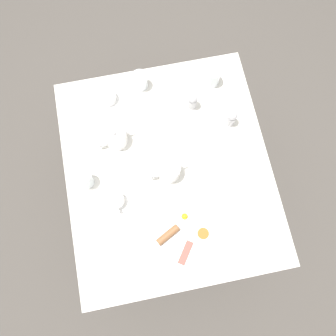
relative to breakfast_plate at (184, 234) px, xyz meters
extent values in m
plane|color=#4C4742|center=(0.01, -0.30, -0.76)|extent=(8.00, 8.00, 0.00)
cube|color=silver|center=(0.01, -0.30, -0.02)|extent=(0.93, 1.05, 0.03)
cylinder|color=brown|center=(-0.40, -0.78, -0.40)|extent=(0.04, 0.04, 0.72)
cylinder|color=brown|center=(0.43, -0.78, -0.40)|extent=(0.04, 0.04, 0.72)
cylinder|color=brown|center=(-0.40, 0.18, -0.40)|extent=(0.04, 0.04, 0.72)
cylinder|color=brown|center=(0.43, 0.18, -0.40)|extent=(0.04, 0.04, 0.72)
cylinder|color=white|center=(-0.01, 0.00, 0.00)|extent=(0.29, 0.29, 0.01)
cylinder|color=white|center=(-0.02, -0.07, 0.01)|extent=(0.07, 0.07, 0.00)
sphere|color=yellow|center=(-0.02, -0.07, 0.02)|extent=(0.03, 0.03, 0.03)
cylinder|color=brown|center=(0.07, -0.01, 0.02)|extent=(0.11, 0.08, 0.03)
cube|color=#B74C42|center=(0.01, 0.08, 0.01)|extent=(0.08, 0.10, 0.01)
cylinder|color=#D16023|center=(-0.08, 0.01, 0.01)|extent=(0.05, 0.05, 0.01)
cylinder|color=white|center=(0.01, -0.28, 0.04)|extent=(0.10, 0.10, 0.09)
cylinder|color=white|center=(0.01, -0.28, 0.08)|extent=(0.07, 0.07, 0.01)
sphere|color=white|center=(0.01, -0.28, 0.10)|extent=(0.02, 0.02, 0.02)
cone|color=white|center=(-0.05, -0.29, 0.04)|extent=(0.05, 0.03, 0.04)
torus|color=white|center=(0.06, -0.27, 0.04)|extent=(0.07, 0.02, 0.07)
cylinder|color=white|center=(0.22, -0.48, 0.04)|extent=(0.10, 0.10, 0.09)
cylinder|color=white|center=(0.22, -0.48, 0.08)|extent=(0.07, 0.07, 0.01)
sphere|color=white|center=(0.22, -0.48, 0.10)|extent=(0.02, 0.02, 0.02)
cone|color=white|center=(0.15, -0.50, 0.04)|extent=(0.05, 0.03, 0.04)
torus|color=white|center=(0.27, -0.47, 0.04)|extent=(0.07, 0.03, 0.07)
cylinder|color=white|center=(0.27, -0.20, -0.01)|extent=(0.16, 0.16, 0.01)
cylinder|color=white|center=(0.27, -0.20, 0.02)|extent=(0.08, 0.08, 0.05)
cylinder|color=olive|center=(0.27, -0.20, 0.02)|extent=(0.07, 0.07, 0.04)
torus|color=white|center=(0.26, -0.16, 0.02)|extent=(0.01, 0.04, 0.04)
cylinder|color=white|center=(0.22, -0.69, -0.01)|extent=(0.16, 0.16, 0.01)
cylinder|color=white|center=(0.22, -0.69, 0.02)|extent=(0.08, 0.08, 0.05)
cylinder|color=olive|center=(0.22, -0.69, 0.02)|extent=(0.07, 0.07, 0.04)
torus|color=white|center=(0.21, -0.74, 0.02)|extent=(0.02, 0.04, 0.04)
cylinder|color=white|center=(0.38, -0.31, 0.04)|extent=(0.07, 0.07, 0.10)
cylinder|color=white|center=(-0.28, -0.69, 0.04)|extent=(0.07, 0.07, 0.09)
cylinder|color=white|center=(0.06, -0.74, 0.04)|extent=(0.07, 0.07, 0.09)
cylinder|color=#BCBCC1|center=(-0.16, -0.59, 0.02)|extent=(0.05, 0.05, 0.07)
sphere|color=#BCBCC1|center=(-0.16, -0.59, 0.07)|extent=(0.05, 0.05, 0.05)
cylinder|color=#BCBCC1|center=(-0.32, -0.47, 0.02)|extent=(0.05, 0.05, 0.07)
sphere|color=#BCBCC1|center=(-0.32, -0.47, 0.07)|extent=(0.05, 0.05, 0.05)
cube|color=silver|center=(0.00, -0.53, -0.01)|extent=(0.06, 0.17, 0.00)
cube|color=silver|center=(0.33, 0.01, -0.01)|extent=(0.12, 0.18, 0.00)
cube|color=silver|center=(-0.24, -0.14, -0.01)|extent=(0.14, 0.09, 0.00)
camera|label=1|loc=(0.08, 0.07, 1.43)|focal=35.00mm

